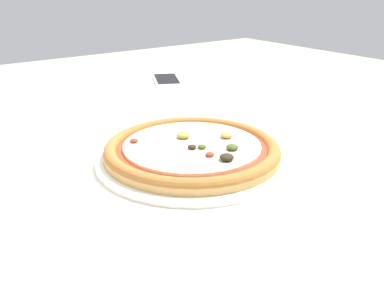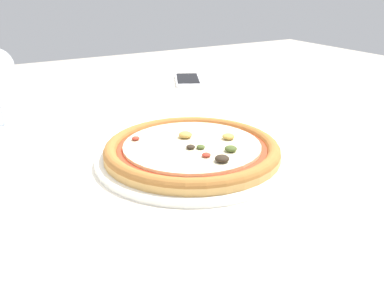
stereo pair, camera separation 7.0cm
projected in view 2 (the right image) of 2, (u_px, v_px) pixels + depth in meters
dining_table at (152, 162)px, 0.91m from camera, size 1.18×1.20×0.76m
pizza_plate at (192, 151)px, 0.71m from camera, size 0.32×0.32×0.04m
cell_phone at (188, 80)px, 1.24m from camera, size 0.13×0.16×0.01m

